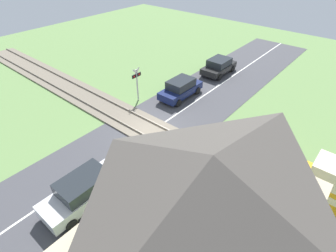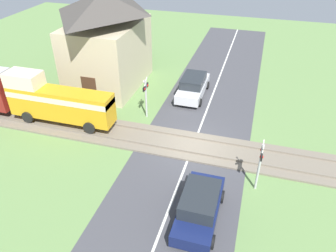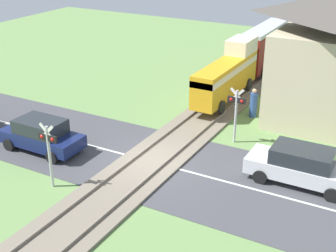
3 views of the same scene
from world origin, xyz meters
name	(u,v)px [view 2 (image 2 of 3)]	position (x,y,z in m)	size (l,w,h in m)	color
ground_plane	(193,147)	(0.00, 0.00, 0.00)	(60.00, 60.00, 0.00)	#66894C
road_surface	(193,147)	(0.00, 0.00, 0.01)	(48.00, 6.40, 0.02)	#424247
track_bed	(193,146)	(0.00, 0.00, 0.07)	(2.80, 48.00, 0.24)	#756B5B
train	(10,92)	(0.00, 12.19, 1.86)	(1.58, 13.83, 3.18)	gold
car_near_crossing	(200,206)	(-5.17, -1.44, 0.80)	(4.08, 1.84, 1.55)	#141E4C
car_far_side	(193,86)	(6.32, 1.44, 0.82)	(4.45, 1.89, 1.58)	silver
crossing_signal_west_approach	(260,160)	(-2.49, -3.76, 1.82)	(0.90, 0.18, 2.81)	#B7B7B7
crossing_signal_east_approach	(146,93)	(2.49, 3.76, 1.82)	(0.90, 0.18, 2.81)	#B7B7B7
station_building	(107,43)	(6.38, 8.17, 3.44)	(7.26, 5.15, 7.06)	#C6B793
pedestrian_by_station	(96,102)	(2.19, 7.30, 0.75)	(0.41, 0.41, 1.64)	#2D4C8E
tree_by_station	(133,33)	(12.24, 8.41, 2.38)	(1.94, 1.94, 3.56)	brown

